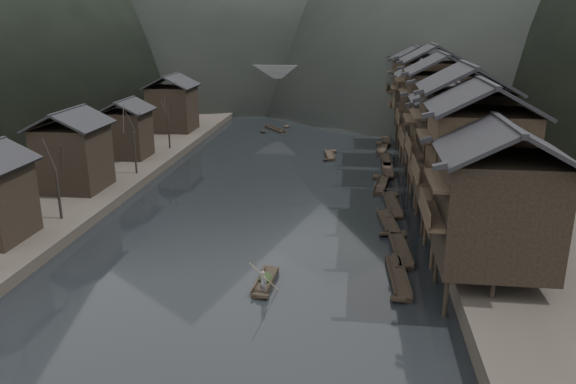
# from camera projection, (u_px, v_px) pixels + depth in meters

# --- Properties ---
(water) EXTENTS (300.00, 300.00, 0.00)m
(water) POSITION_uv_depth(u_px,v_px,m) (253.00, 243.00, 46.86)
(water) COLOR black
(water) RESTS_ON ground
(right_bank) EXTENTS (40.00, 200.00, 1.80)m
(right_bank) POSITION_uv_depth(u_px,v_px,m) (544.00, 142.00, 80.33)
(right_bank) COLOR #2D2823
(right_bank) RESTS_ON ground
(left_bank) EXTENTS (40.00, 200.00, 1.20)m
(left_bank) POSITION_uv_depth(u_px,v_px,m) (82.00, 133.00, 88.73)
(left_bank) COLOR #2D2823
(left_bank) RESTS_ON ground
(stilt_houses) EXTENTS (9.00, 67.60, 15.13)m
(stilt_houses) POSITION_uv_depth(u_px,v_px,m) (441.00, 108.00, 60.62)
(stilt_houses) COLOR black
(stilt_houses) RESTS_ON ground
(left_houses) EXTENTS (8.10, 53.20, 8.73)m
(left_houses) POSITION_uv_depth(u_px,v_px,m) (113.00, 126.00, 66.67)
(left_houses) COLOR black
(left_houses) RESTS_ON left_bank
(bare_trees) EXTENTS (3.45, 41.83, 6.89)m
(bare_trees) POSITION_uv_depth(u_px,v_px,m) (96.00, 145.00, 54.75)
(bare_trees) COLOR black
(bare_trees) RESTS_ON left_bank
(moored_sampans) EXTENTS (3.21, 56.06, 0.47)m
(moored_sampans) POSITION_uv_depth(u_px,v_px,m) (388.00, 185.00, 62.42)
(moored_sampans) COLOR black
(moored_sampans) RESTS_ON water
(midriver_boats) EXTENTS (13.18, 35.80, 0.45)m
(midriver_boats) POSITION_uv_depth(u_px,v_px,m) (303.00, 132.00, 91.48)
(midriver_boats) COLOR black
(midriver_boats) RESTS_ON water
(stone_bridge) EXTENTS (40.00, 6.00, 9.00)m
(stone_bridge) POSITION_uv_depth(u_px,v_px,m) (318.00, 84.00, 113.55)
(stone_bridge) COLOR #4C4C4F
(stone_bridge) RESTS_ON ground
(hero_sampan) EXTENTS (1.32, 4.86, 0.43)m
(hero_sampan) POSITION_uv_depth(u_px,v_px,m) (265.00, 282.00, 39.47)
(hero_sampan) COLOR black
(hero_sampan) RESTS_ON water
(cargo_heap) EXTENTS (1.06, 1.39, 0.64)m
(cargo_heap) POSITION_uv_depth(u_px,v_px,m) (266.00, 273.00, 39.52)
(cargo_heap) COLOR black
(cargo_heap) RESTS_ON hero_sampan
(boatman) EXTENTS (0.72, 0.65, 1.64)m
(boatman) POSITION_uv_depth(u_px,v_px,m) (263.00, 279.00, 37.55)
(boatman) COLOR #5D5D60
(boatman) RESTS_ON hero_sampan
(bamboo_pole) EXTENTS (1.74, 2.39, 3.23)m
(bamboo_pole) POSITION_uv_depth(u_px,v_px,m) (265.00, 245.00, 36.80)
(bamboo_pole) COLOR #8C7A51
(bamboo_pole) RESTS_ON boatman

